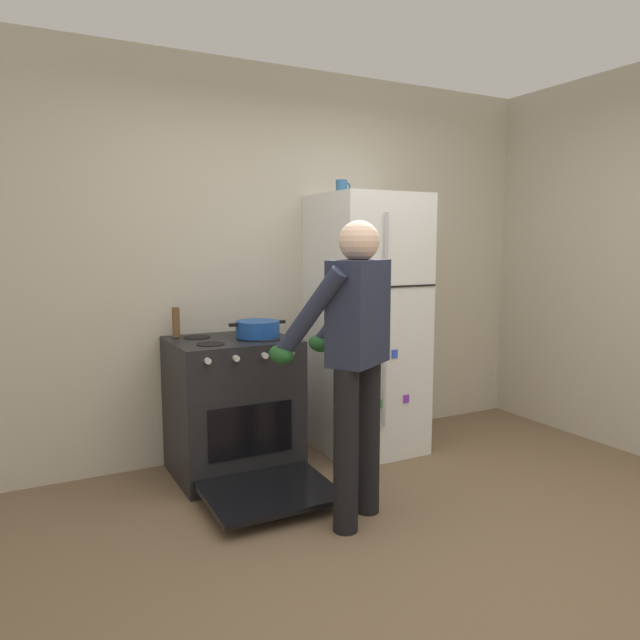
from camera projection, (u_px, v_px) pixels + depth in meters
name	position (u px, v px, depth m)	size (l,w,h in m)	color
ground	(447.00, 568.00, 2.74)	(8.00, 8.00, 0.00)	brown
kitchen_wall_back	(275.00, 262.00, 4.28)	(6.00, 0.10, 2.70)	beige
refrigerator	(366.00, 324.00, 4.25)	(0.68, 0.72, 1.82)	white
stove_range	(234.00, 408.00, 3.83)	(0.76, 1.20, 0.89)	black
person_cook	(353.00, 346.00, 3.11)	(0.64, 0.67, 1.60)	black
red_pot	(258.00, 329.00, 3.81)	(0.38, 0.28, 0.11)	#19479E
coffee_mug	(342.00, 187.00, 4.09)	(0.11, 0.08, 0.10)	#2D6093
pepper_mill	(176.00, 322.00, 3.81)	(0.05, 0.05, 0.19)	brown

